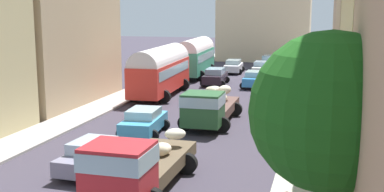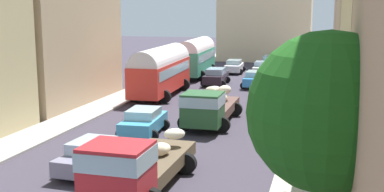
{
  "view_description": "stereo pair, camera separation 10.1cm",
  "coord_description": "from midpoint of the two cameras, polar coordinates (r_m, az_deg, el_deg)",
  "views": [
    {
      "loc": [
        7.65,
        -10.07,
        6.91
      ],
      "look_at": [
        0.0,
        18.52,
        1.57
      ],
      "focal_mm": 45.71,
      "sensor_mm": 36.0,
      "label": 1
    },
    {
      "loc": [
        7.75,
        -10.04,
        6.91
      ],
      "look_at": [
        0.0,
        18.52,
        1.57
      ],
      "focal_mm": 45.71,
      "sensor_mm": 36.0,
      "label": 2
    }
  ],
  "objects": [
    {
      "name": "ground_plane",
      "position": [
        38.47,
        3.19,
        -0.14
      ],
      "size": [
        154.0,
        154.0,
        0.0
      ],
      "primitive_type": "plane",
      "color": "#38333F"
    },
    {
      "name": "sidewalk_left",
      "position": [
        40.54,
        -6.89,
        0.43
      ],
      "size": [
        2.5,
        70.0,
        0.14
      ],
      "primitive_type": "cube",
      "color": "#A19A94",
      "rests_on": "ground"
    },
    {
      "name": "sidewalk_right",
      "position": [
        37.68,
        14.04,
        -0.55
      ],
      "size": [
        2.5,
        70.0,
        0.14
      ],
      "primitive_type": "cube",
      "color": "#ACAC98",
      "rests_on": "ground"
    },
    {
      "name": "building_left_2",
      "position": [
        36.61,
        -15.12,
        9.5
      ],
      "size": [
        4.09,
        11.73,
        13.34
      ],
      "color": "tan",
      "rests_on": "ground"
    },
    {
      "name": "building_right_2",
      "position": [
        34.09,
        21.22,
        10.19
      ],
      "size": [
        5.94,
        11.02,
        14.53
      ],
      "color": "tan",
      "rests_on": "ground"
    },
    {
      "name": "building_right_3",
      "position": [
        45.31,
        19.09,
        8.51
      ],
      "size": [
        5.01,
        10.87,
        11.94
      ],
      "color": "tan",
      "rests_on": "ground"
    },
    {
      "name": "distant_church",
      "position": [
        66.25,
        8.46,
        10.91
      ],
      "size": [
        11.93,
        7.43,
        21.36
      ],
      "color": "beige",
      "rests_on": "ground"
    },
    {
      "name": "parked_bus_0",
      "position": [
        38.76,
        -3.78,
        3.15
      ],
      "size": [
        3.49,
        9.69,
        3.91
      ],
      "color": "red",
      "rests_on": "ground"
    },
    {
      "name": "parked_bus_1",
      "position": [
        49.79,
        0.33,
        4.73
      ],
      "size": [
        3.41,
        9.1,
        3.88
      ],
      "color": "#38936F",
      "rests_on": "ground"
    },
    {
      "name": "cargo_truck_0",
      "position": [
        18.18,
        -6.75,
        -8.04
      ],
      "size": [
        3.11,
        7.07,
        2.43
      ],
      "color": "#AE2127",
      "rests_on": "ground"
    },
    {
      "name": "cargo_truck_1",
      "position": [
        28.86,
        1.91,
        -1.2
      ],
      "size": [
        3.08,
        7.37,
        2.27
      ],
      "color": "#27542D",
      "rests_on": "ground"
    },
    {
      "name": "car_0",
      "position": [
        43.42,
        7.17,
        1.97
      ],
      "size": [
        2.15,
        3.84,
        1.44
      ],
      "color": "#3489D0",
      "rests_on": "ground"
    },
    {
      "name": "car_1",
      "position": [
        50.31,
        8.04,
        3.14
      ],
      "size": [
        2.17,
        3.78,
        1.57
      ],
      "color": "silver",
      "rests_on": "ground"
    },
    {
      "name": "car_2",
      "position": [
        56.61,
        8.93,
        3.91
      ],
      "size": [
        2.23,
        4.11,
        1.61
      ],
      "color": "silver",
      "rests_on": "ground"
    },
    {
      "name": "car_3",
      "position": [
        21.38,
        -11.61,
        -6.83
      ],
      "size": [
        2.43,
        3.87,
        1.4
      ],
      "color": "slate",
      "rests_on": "ground"
    },
    {
      "name": "car_4",
      "position": [
        27.14,
        -5.75,
        -2.97
      ],
      "size": [
        2.51,
        4.06,
        1.45
      ],
      "color": "#3F98C8",
      "rests_on": "ground"
    },
    {
      "name": "car_5",
      "position": [
        44.59,
        2.67,
        2.29
      ],
      "size": [
        2.39,
        4.37,
        1.51
      ],
      "color": "black",
      "rests_on": "ground"
    },
    {
      "name": "car_6",
      "position": [
        52.94,
        4.81,
        3.48
      ],
      "size": [
        2.36,
        4.24,
        1.42
      ],
      "color": "silver",
      "rests_on": "ground"
    },
    {
      "name": "pedestrian_0",
      "position": [
        29.89,
        13.02,
        -1.37
      ],
      "size": [
        0.46,
        0.46,
        1.81
      ],
      "color": "#4F484A",
      "rests_on": "ground"
    },
    {
      "name": "roadside_tree_0",
      "position": [
        12.61,
        15.58,
        -1.87
      ],
      "size": [
        4.08,
        4.08,
        6.41
      ],
      "color": "brown",
      "rests_on": "ground"
    }
  ]
}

